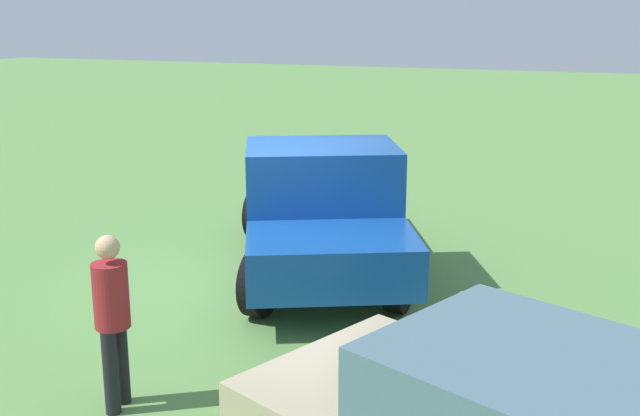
# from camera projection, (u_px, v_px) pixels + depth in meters

# --- Properties ---
(ground_plane) EXTENTS (80.00, 80.00, 0.00)m
(ground_plane) POSITION_uv_depth(u_px,v_px,m) (263.00, 282.00, 10.36)
(ground_plane) COLOR #5B8C47
(pickup_truck) EXTENTS (5.39, 3.97, 1.84)m
(pickup_truck) POSITION_uv_depth(u_px,v_px,m) (321.00, 206.00, 10.51)
(pickup_truck) COLOR black
(pickup_truck) RESTS_ON ground_plane
(person_bystander) EXTENTS (0.37, 0.37, 1.66)m
(person_bystander) POSITION_uv_depth(u_px,v_px,m) (112.00, 313.00, 6.87)
(person_bystander) COLOR black
(person_bystander) RESTS_ON ground_plane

